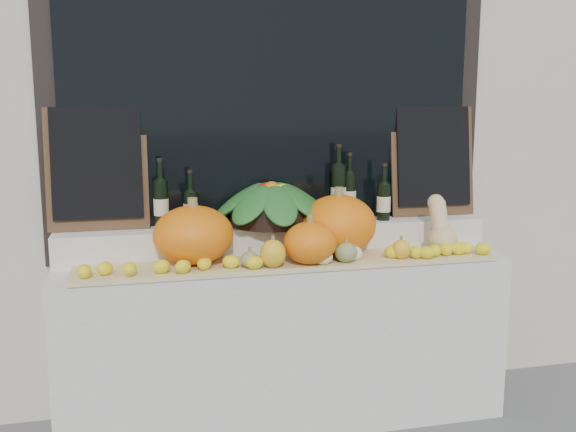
{
  "coord_description": "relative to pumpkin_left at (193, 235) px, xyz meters",
  "views": [
    {
      "loc": [
        -0.75,
        -1.61,
        1.68
      ],
      "look_at": [
        0.0,
        1.45,
        1.12
      ],
      "focal_mm": 40.0,
      "sensor_mm": 36.0,
      "label": 1
    }
  ],
  "objects": [
    {
      "name": "wine_bottle_far_left",
      "position": [
        -0.14,
        0.22,
        0.12
      ],
      "size": [
        0.08,
        0.08,
        0.36
      ],
      "color": "black",
      "rests_on": "rear_tier"
    },
    {
      "name": "wine_bottle_far_right",
      "position": [
        1.06,
        0.2,
        0.1
      ],
      "size": [
        0.08,
        0.08,
        0.31
      ],
      "color": "black",
      "rests_on": "rear_tier"
    },
    {
      "name": "wine_bottle_near_left",
      "position": [
        0.01,
        0.23,
        0.09
      ],
      "size": [
        0.08,
        0.08,
        0.3
      ],
      "color": "black",
      "rests_on": "rear_tier"
    },
    {
      "name": "chalkboard_left",
      "position": [
        -0.45,
        0.29,
        0.32
      ],
      "size": [
        0.5,
        0.11,
        0.62
      ],
      "rotation": [
        -0.14,
        0.0,
        0.0
      ],
      "color": "#4C331E",
      "rests_on": "rear_tier"
    },
    {
      "name": "pumpkin_left",
      "position": [
        0.0,
        0.0,
        0.0
      ],
      "size": [
        0.48,
        0.48,
        0.28
      ],
      "primitive_type": "ellipsoid",
      "rotation": [
        0.0,
        0.0,
        0.26
      ],
      "color": "orange",
      "rests_on": "straw_bedding"
    },
    {
      "name": "wine_bottle_tall",
      "position": [
        0.82,
        0.25,
        0.15
      ],
      "size": [
        0.08,
        0.08,
        0.42
      ],
      "color": "black",
      "rests_on": "rear_tier"
    },
    {
      "name": "straw_bedding",
      "position": [
        0.47,
        -0.05,
        -0.15
      ],
      "size": [
        2.1,
        0.32,
        0.02
      ],
      "primitive_type": "cube",
      "color": "tan",
      "rests_on": "display_sill"
    },
    {
      "name": "pumpkin_right",
      "position": [
        0.75,
        0.03,
        0.01
      ],
      "size": [
        0.47,
        0.47,
        0.31
      ],
      "primitive_type": "ellipsoid",
      "rotation": [
        0.0,
        0.0,
        -0.24
      ],
      "color": "orange",
      "rests_on": "straw_bedding"
    },
    {
      "name": "wine_bottle_near_right",
      "position": [
        0.88,
        0.26,
        0.13
      ],
      "size": [
        0.08,
        0.08,
        0.37
      ],
      "color": "black",
      "rests_on": "rear_tier"
    },
    {
      "name": "lemon_heap",
      "position": [
        0.47,
        -0.16,
        -0.11
      ],
      "size": [
        2.2,
        0.16,
        0.06
      ],
      "primitive_type": null,
      "color": "yellow",
      "rests_on": "straw_bedding"
    },
    {
      "name": "display_sill",
      "position": [
        0.47,
        0.08,
        -0.61
      ],
      "size": [
        2.3,
        0.55,
        0.88
      ],
      "primitive_type": "cube",
      "color": "silver",
      "rests_on": "ground"
    },
    {
      "name": "butternut_squash",
      "position": [
        1.29,
        -0.04,
        -0.02
      ],
      "size": [
        0.15,
        0.21,
        0.29
      ],
      "color": "#E1BE84",
      "rests_on": "straw_bedding"
    },
    {
      "name": "storefront_facade",
      "position": [
        0.47,
        0.8,
        1.2
      ],
      "size": [
        7.0,
        0.94,
        4.5
      ],
      "color": "beige",
      "rests_on": "ground"
    },
    {
      "name": "decorative_gourds",
      "position": [
        0.58,
        -0.16,
        -0.09
      ],
      "size": [
        0.86,
        0.15,
        0.16
      ],
      "color": "#355E1C",
      "rests_on": "straw_bedding"
    },
    {
      "name": "rear_tier",
      "position": [
        0.47,
        0.23,
        -0.09
      ],
      "size": [
        2.3,
        0.25,
        0.16
      ],
      "primitive_type": "cube",
      "color": "silver",
      "rests_on": "display_sill"
    },
    {
      "name": "produce_bowl",
      "position": [
        0.44,
        0.21,
        0.11
      ],
      "size": [
        0.67,
        0.67,
        0.24
      ],
      "color": "black",
      "rests_on": "rear_tier"
    },
    {
      "name": "chalkboard_right",
      "position": [
        1.39,
        0.29,
        0.32
      ],
      "size": [
        0.5,
        0.11,
        0.62
      ],
      "rotation": [
        -0.14,
        0.0,
        0.0
      ],
      "color": "#4C331E",
      "rests_on": "rear_tier"
    },
    {
      "name": "pumpkin_center",
      "position": [
        0.55,
        -0.14,
        -0.04
      ],
      "size": [
        0.33,
        0.33,
        0.21
      ],
      "primitive_type": "ellipsoid",
      "rotation": [
        0.0,
        0.0,
        -0.34
      ],
      "color": "orange",
      "rests_on": "straw_bedding"
    }
  ]
}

